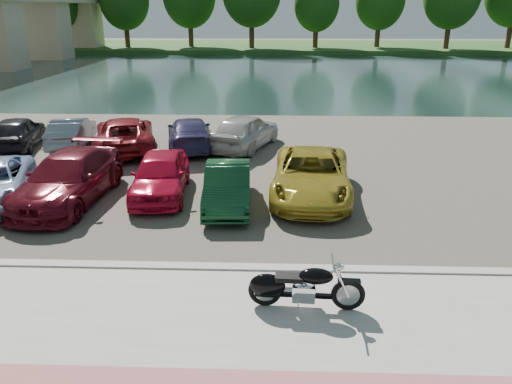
# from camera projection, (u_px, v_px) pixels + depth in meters

# --- Properties ---
(ground) EXTENTS (200.00, 200.00, 0.00)m
(ground) POSITION_uv_depth(u_px,v_px,m) (257.00, 322.00, 9.73)
(ground) COLOR #595447
(ground) RESTS_ON ground
(promenade) EXTENTS (60.00, 6.00, 0.10)m
(promenade) POSITION_uv_depth(u_px,v_px,m) (255.00, 353.00, 8.78)
(promenade) COLOR #9E9B94
(promenade) RESTS_ON ground
(kerb) EXTENTS (60.00, 0.30, 0.14)m
(kerb) POSITION_uv_depth(u_px,v_px,m) (260.00, 269.00, 11.58)
(kerb) COLOR #9E9B94
(kerb) RESTS_ON ground
(parking_lot) EXTENTS (60.00, 18.00, 0.04)m
(parking_lot) POSITION_uv_depth(u_px,v_px,m) (266.00, 161.00, 20.04)
(parking_lot) COLOR #443E37
(parking_lot) RESTS_ON ground
(river) EXTENTS (120.00, 40.00, 0.00)m
(river) POSITION_uv_depth(u_px,v_px,m) (272.00, 74.00, 47.25)
(river) COLOR #172928
(river) RESTS_ON ground
(far_bank) EXTENTS (120.00, 24.00, 0.60)m
(far_bank) POSITION_uv_depth(u_px,v_px,m) (273.00, 47.00, 77.17)
(far_bank) COLOR #204217
(far_bank) RESTS_ON ground
(motorcycle) EXTENTS (2.33, 0.75, 1.05)m
(motorcycle) POSITION_uv_depth(u_px,v_px,m) (295.00, 287.00, 9.91)
(motorcycle) COLOR black
(motorcycle) RESTS_ON promenade
(car_3) EXTENTS (2.44, 5.32, 1.51)m
(car_3) POSITION_uv_depth(u_px,v_px,m) (69.00, 178.00, 15.51)
(car_3) COLOR #550C17
(car_3) RESTS_ON parking_lot
(car_4) EXTENTS (2.00, 4.26, 1.41)m
(car_4) POSITION_uv_depth(u_px,v_px,m) (160.00, 175.00, 16.03)
(car_4) COLOR #B90C2D
(car_4) RESTS_ON parking_lot
(car_5) EXTENTS (1.55, 3.95, 1.28)m
(car_5) POSITION_uv_depth(u_px,v_px,m) (228.00, 186.00, 15.19)
(car_5) COLOR #103B1F
(car_5) RESTS_ON parking_lot
(car_6) EXTENTS (2.80, 5.41, 1.46)m
(car_6) POSITION_uv_depth(u_px,v_px,m) (311.00, 175.00, 15.92)
(car_6) COLOR #AD9627
(car_6) RESTS_ON parking_lot
(car_8) EXTENTS (2.44, 4.39, 1.41)m
(car_8) POSITION_uv_depth(u_px,v_px,m) (17.00, 132.00, 21.55)
(car_8) COLOR black
(car_8) RESTS_ON parking_lot
(car_9) EXTENTS (1.84, 4.03, 1.28)m
(car_9) POSITION_uv_depth(u_px,v_px,m) (72.00, 132.00, 21.88)
(car_9) COLOR slate
(car_9) RESTS_ON parking_lot
(car_10) EXTENTS (3.69, 5.61, 1.43)m
(car_10) POSITION_uv_depth(u_px,v_px,m) (125.00, 134.00, 21.17)
(car_10) COLOR maroon
(car_10) RESTS_ON parking_lot
(car_11) EXTENTS (2.73, 4.85, 1.33)m
(car_11) POSITION_uv_depth(u_px,v_px,m) (190.00, 133.00, 21.55)
(car_11) COLOR navy
(car_11) RESTS_ON parking_lot
(car_12) EXTENTS (3.25, 4.86, 1.54)m
(car_12) POSITION_uv_depth(u_px,v_px,m) (245.00, 131.00, 21.53)
(car_12) COLOR #B3B4AF
(car_12) RESTS_ON parking_lot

